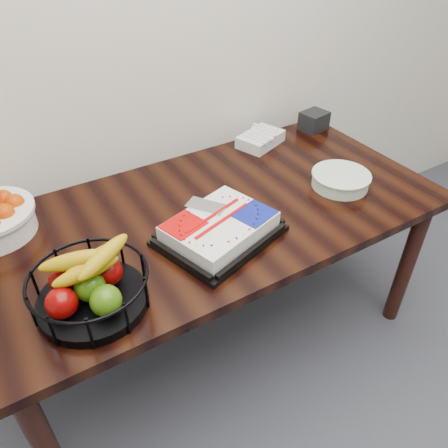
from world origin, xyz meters
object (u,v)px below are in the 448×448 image
cake_tray (220,229)px  plate_stack (340,180)px  fruit_basket (90,286)px  table (214,226)px  napkin_box (314,121)px

cake_tray → plate_stack: (0.61, 0.03, -0.01)m
fruit_basket → plate_stack: bearing=5.8°
table → fruit_basket: (-0.56, -0.24, 0.16)m
fruit_basket → napkin_box: size_ratio=2.73×
table → plate_stack: 0.56m
table → cake_tray: bearing=-113.6°
cake_tray → fruit_basket: 0.49m
plate_stack → napkin_box: napkin_box is taller
fruit_basket → plate_stack: 1.10m
fruit_basket → table: bearing=23.5°
table → plate_stack: (0.53, -0.13, 0.12)m
plate_stack → fruit_basket: bearing=-174.2°
fruit_basket → napkin_box: (1.36, 0.59, -0.03)m
table → plate_stack: plate_stack is taller
cake_tray → fruit_basket: fruit_basket is taller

